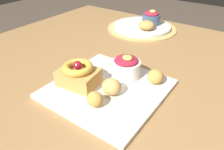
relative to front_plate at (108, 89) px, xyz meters
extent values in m
cube|color=olive|center=(0.06, 0.18, -0.03)|extent=(1.39, 0.94, 0.04)
cylinder|color=olive|center=(-0.54, 0.56, -0.39)|extent=(0.07, 0.07, 0.69)
cylinder|color=tan|center=(-0.16, 0.48, 0.00)|extent=(0.31, 0.31, 0.00)
cube|color=silver|center=(0.00, 0.00, 0.00)|extent=(0.29, 0.29, 0.01)
cube|color=#C68E47|center=(-0.07, -0.03, 0.03)|extent=(0.11, 0.09, 0.04)
torus|color=gold|center=(-0.07, -0.03, 0.06)|extent=(0.09, 0.09, 0.02)
sphere|color=maroon|center=(-0.07, -0.03, 0.06)|extent=(0.02, 0.02, 0.02)
cylinder|color=white|center=(0.01, 0.08, 0.03)|extent=(0.08, 0.08, 0.05)
ellipsoid|color=#A31E33|center=(0.01, 0.08, 0.06)|extent=(0.07, 0.07, 0.02)
ellipsoid|color=#E5CC56|center=(0.02, 0.07, 0.07)|extent=(0.03, 0.02, 0.01)
ellipsoid|color=gold|center=(0.02, -0.08, 0.02)|extent=(0.04, 0.04, 0.04)
ellipsoid|color=gold|center=(0.09, 0.09, 0.03)|extent=(0.04, 0.04, 0.04)
ellipsoid|color=tan|center=(0.03, -0.02, 0.03)|extent=(0.05, 0.05, 0.04)
cylinder|color=silver|center=(-0.16, 0.48, 0.01)|extent=(0.26, 0.26, 0.01)
cylinder|color=#3D5675|center=(-0.13, 0.51, 0.03)|extent=(0.08, 0.08, 0.04)
ellipsoid|color=#A31E33|center=(-0.13, 0.51, 0.06)|extent=(0.07, 0.07, 0.02)
ellipsoid|color=#E5CC56|center=(-0.12, 0.51, 0.07)|extent=(0.03, 0.02, 0.01)
ellipsoid|color=#C68E47|center=(-0.11, 0.44, 0.03)|extent=(0.07, 0.07, 0.04)
camera|label=1|loc=(0.28, -0.38, 0.34)|focal=34.41mm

